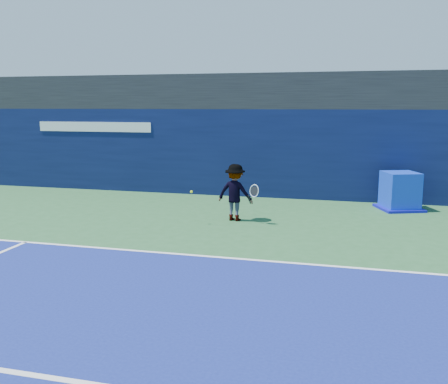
{
  "coord_description": "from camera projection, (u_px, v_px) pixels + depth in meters",
  "views": [
    {
      "loc": [
        2.27,
        -6.67,
        3.15
      ],
      "look_at": [
        -0.81,
        5.2,
        1.0
      ],
      "focal_mm": 40.0,
      "sensor_mm": 36.0,
      "label": 1
    }
  ],
  "objects": [
    {
      "name": "back_wall_assembly",
      "position": [
        285.0,
        153.0,
        17.21
      ],
      "size": [
        36.0,
        1.03,
        3.0
      ],
      "color": "#0A1238",
      "rests_on": "ground"
    },
    {
      "name": "tennis_player",
      "position": [
        235.0,
        192.0,
        13.66
      ],
      "size": [
        1.28,
        0.75,
        1.56
      ],
      "color": "white",
      "rests_on": "ground"
    },
    {
      "name": "baseline",
      "position": [
        235.0,
        259.0,
        10.32
      ],
      "size": [
        24.0,
        0.1,
        0.01
      ],
      "primitive_type": "cube",
      "color": "white",
      "rests_on": "ground"
    },
    {
      "name": "ground",
      "position": [
        189.0,
        318.0,
        7.46
      ],
      "size": [
        80.0,
        80.0,
        0.0
      ],
      "primitive_type": "plane",
      "color": "#295C31",
      "rests_on": "ground"
    },
    {
      "name": "stadium_band",
      "position": [
        290.0,
        92.0,
        17.8
      ],
      "size": [
        36.0,
        3.0,
        1.2
      ],
      "primitive_type": "cube",
      "color": "black",
      "rests_on": "back_wall_assembly"
    },
    {
      "name": "tennis_ball",
      "position": [
        191.0,
        192.0,
        13.16
      ],
      "size": [
        0.07,
        0.07,
        0.07
      ],
      "color": "#B5D717",
      "rests_on": "ground"
    },
    {
      "name": "equipment_cart",
      "position": [
        400.0,
        193.0,
        15.13
      ],
      "size": [
        1.54,
        1.54,
        1.14
      ],
      "color": "#0D2EC3",
      "rests_on": "ground"
    }
  ]
}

